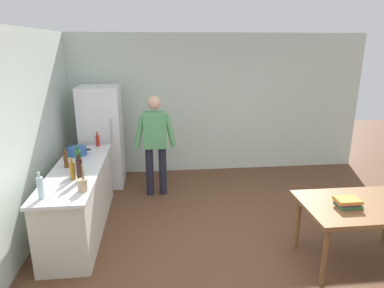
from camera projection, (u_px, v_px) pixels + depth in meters
ground_plane at (235, 253)px, 4.18m from camera, size 14.00×14.00×0.00m
wall_back at (203, 104)px, 6.65m from camera, size 6.40×0.12×2.70m
wall_left at (5, 152)px, 3.72m from camera, size 0.12×5.60×2.70m
kitchen_counter at (80, 199)px, 4.61m from camera, size 0.64×2.20×0.90m
refrigerator at (102, 137)px, 6.01m from camera, size 0.70×0.67×1.80m
person at (155, 139)px, 5.56m from camera, size 0.70×0.22×1.70m
dining_table at (363, 210)px, 3.84m from camera, size 1.40×0.90×0.75m
cooking_pot at (77, 151)px, 5.02m from camera, size 0.40×0.28×0.12m
utensil_jar at (82, 185)px, 3.78m from camera, size 0.11×0.11×0.32m
bottle_water_clear at (41, 188)px, 3.58m from camera, size 0.07×0.07×0.30m
bottle_wine_green at (79, 161)px, 4.35m from camera, size 0.08×0.08×0.34m
bottle_wine_dark at (79, 169)px, 4.05m from camera, size 0.08×0.08×0.34m
bottle_oil_amber at (72, 170)px, 4.10m from camera, size 0.06×0.06×0.28m
bottle_sauce_red at (98, 140)px, 5.45m from camera, size 0.06×0.06×0.24m
bottle_beer_brown at (66, 160)px, 4.50m from camera, size 0.06×0.06×0.26m
book_stack at (348, 202)px, 3.75m from camera, size 0.28×0.21×0.10m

